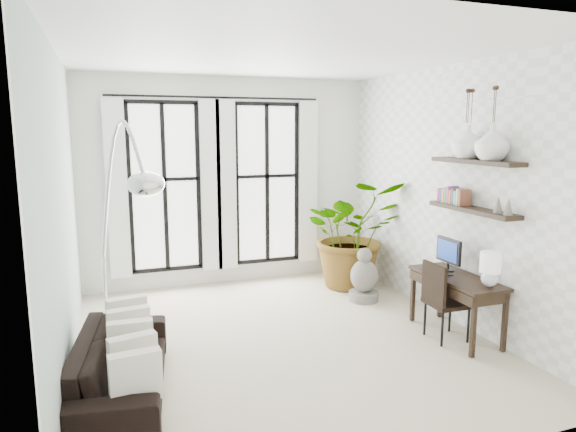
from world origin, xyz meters
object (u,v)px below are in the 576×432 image
arc_lamp (121,182)px  plant (353,233)px  desk_chair (441,296)px  sofa (121,366)px  desk (460,281)px  buddha (364,279)px

arc_lamp → plant: bearing=28.3°
desk_chair → arc_lamp: bearing=175.1°
plant → arc_lamp: (-3.40, -1.83, 1.08)m
sofa → desk: (3.75, 0.07, 0.41)m
plant → desk: plant is taller
sofa → desk_chair: 3.53m
sofa → buddha: buddha is taller
sofa → arc_lamp: size_ratio=0.78×
desk_chair → arc_lamp: 3.71m
plant → sofa: bearing=-146.7°
plant → arc_lamp: size_ratio=0.67×
sofa → arc_lamp: bearing=-4.5°
sofa → desk: bearing=-81.2°
plant → desk_chair: plant is taller
sofa → plant: (3.51, 2.31, 0.55)m
buddha → desk: bearing=-75.5°
arc_lamp → desk_chair: bearing=-6.6°
desk_chair → buddha: desk_chair is taller
sofa → desk: 3.77m
desk → desk_chair: (-0.23, 0.01, -0.17)m
plant → buddha: bearing=-103.1°
desk_chair → arc_lamp: (-3.41, 0.39, 1.39)m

